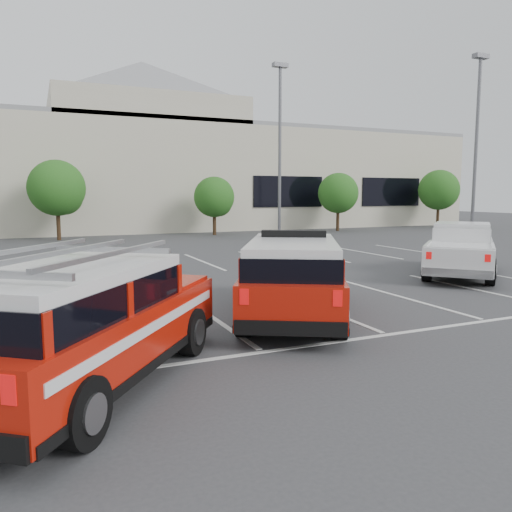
{
  "coord_description": "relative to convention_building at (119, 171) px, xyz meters",
  "views": [
    {
      "loc": [
        -6.23,
        -10.55,
        2.74
      ],
      "look_at": [
        -0.66,
        2.08,
        1.05
      ],
      "focal_mm": 35.0,
      "sensor_mm": 36.0,
      "label": 1
    }
  ],
  "objects": [
    {
      "name": "tree_mid_left",
      "position": [
        -5.09,
        -9.82,
        -1.68
      ],
      "size": [
        3.37,
        3.37,
        4.85
      ],
      "color": "#3F2B19",
      "rests_on": "ground"
    },
    {
      "name": "ladder_suv",
      "position": [
        -5.87,
        -35.15,
        -3.91
      ],
      "size": [
        4.73,
        5.33,
        2.03
      ],
      "rotation": [
        0.0,
        0.0,
        -0.65
      ],
      "color": "#AF1508",
      "rests_on": "ground"
    },
    {
      "name": "tree_mid_right",
      "position": [
        4.91,
        -9.82,
        -2.22
      ],
      "size": [
        2.77,
        2.77,
        3.99
      ],
      "color": "#3F2B19",
      "rests_on": "ground"
    },
    {
      "name": "light_pole_mid",
      "position": [
        6.82,
        -15.86,
        0.47
      ],
      "size": [
        0.9,
        0.6,
        10.24
      ],
      "color": "#59595E",
      "rests_on": "ground"
    },
    {
      "name": "stall_markings",
      "position": [
        -0.18,
        -27.36,
        -4.71
      ],
      "size": [
        23.0,
        15.0,
        0.01
      ],
      "primitive_type": "cube",
      "color": "silver",
      "rests_on": "ground"
    },
    {
      "name": "tree_far_right",
      "position": [
        24.91,
        -9.82,
        -1.68
      ],
      "size": [
        3.37,
        3.37,
        4.85
      ],
      "color": "#3F2B19",
      "rests_on": "ground"
    },
    {
      "name": "fire_chief_suv",
      "position": [
        -1.21,
        -32.67,
        -3.93
      ],
      "size": [
        4.41,
        5.78,
        1.93
      ],
      "rotation": [
        0.0,
        0.0,
        -0.51
      ],
      "color": "#AF1508",
      "rests_on": "ground"
    },
    {
      "name": "white_pickup",
      "position": [
        6.95,
        -29.64,
        -4.01
      ],
      "size": [
        5.61,
        5.35,
        1.77
      ],
      "rotation": [
        0.0,
        0.0,
        -0.83
      ],
      "color": "silver",
      "rests_on": "ground"
    },
    {
      "name": "light_pole_right",
      "position": [
        15.82,
        -21.86,
        0.47
      ],
      "size": [
        0.9,
        0.6,
        10.24
      ],
      "color": "#59595E",
      "rests_on": "ground"
    },
    {
      "name": "tree_right",
      "position": [
        14.91,
        -9.82,
        -1.95
      ],
      "size": [
        3.07,
        3.07,
        4.42
      ],
      "color": "#3F2B19",
      "rests_on": "ground"
    },
    {
      "name": "ground",
      "position": [
        -0.18,
        -31.86,
        -4.72
      ],
      "size": [
        120.0,
        120.0,
        0.0
      ],
      "primitive_type": "plane",
      "color": "#37373A",
      "rests_on": "ground"
    },
    {
      "name": "convention_building",
      "position": [
        0.0,
        0.0,
        0.0
      ],
      "size": [
        60.0,
        16.99,
        13.2
      ],
      "color": "beige",
      "rests_on": "ground"
    }
  ]
}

